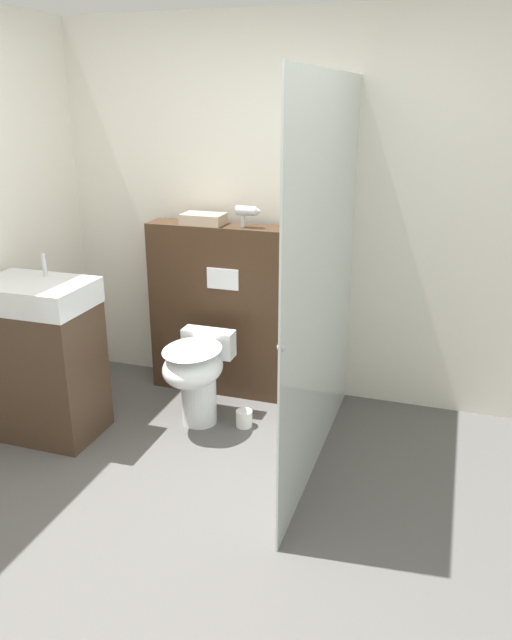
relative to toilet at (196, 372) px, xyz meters
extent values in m
plane|color=#565451|center=(0.41, -1.18, -0.36)|extent=(12.00, 12.00, 0.00)
cube|color=silver|center=(0.41, 0.73, 0.89)|extent=(8.00, 0.06, 2.50)
cube|color=#3D2819|center=(0.03, 0.53, 0.23)|extent=(1.11, 0.23, 1.19)
cube|color=white|center=(0.03, 0.41, 0.49)|extent=(0.22, 0.01, 0.14)
cube|color=silver|center=(0.82, -0.15, 0.69)|extent=(0.01, 1.70, 2.11)
sphere|color=#B2B2B7|center=(0.82, -0.97, 0.65)|extent=(0.04, 0.04, 0.04)
cylinder|color=white|center=(0.00, 0.03, -0.17)|extent=(0.22, 0.22, 0.39)
ellipsoid|color=white|center=(0.00, -0.05, 0.05)|extent=(0.36, 0.44, 0.22)
ellipsoid|color=white|center=(0.00, -0.05, 0.17)|extent=(0.35, 0.43, 0.02)
cube|color=white|center=(0.00, 0.21, 0.12)|extent=(0.34, 0.12, 0.18)
cube|color=#473323|center=(-0.84, -0.38, 0.05)|extent=(0.64, 0.44, 0.83)
cube|color=white|center=(-0.84, -0.38, 0.54)|extent=(0.65, 0.45, 0.15)
cylinder|color=silver|center=(-0.84, -0.26, 0.68)|extent=(0.02, 0.02, 0.14)
cylinder|color=#B7B7BC|center=(0.16, 0.50, 0.93)|extent=(0.14, 0.06, 0.06)
cone|color=#B7B7BC|center=(0.25, 0.50, 0.93)|extent=(0.03, 0.05, 0.05)
cylinder|color=#B7B7BC|center=(0.14, 0.50, 0.88)|extent=(0.03, 0.03, 0.10)
cube|color=tan|center=(-0.14, 0.51, 0.86)|extent=(0.28, 0.18, 0.07)
cylinder|color=white|center=(0.29, 0.06, -0.31)|extent=(0.10, 0.10, 0.11)
camera|label=1|loc=(1.47, -3.26, 1.63)|focal=35.00mm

